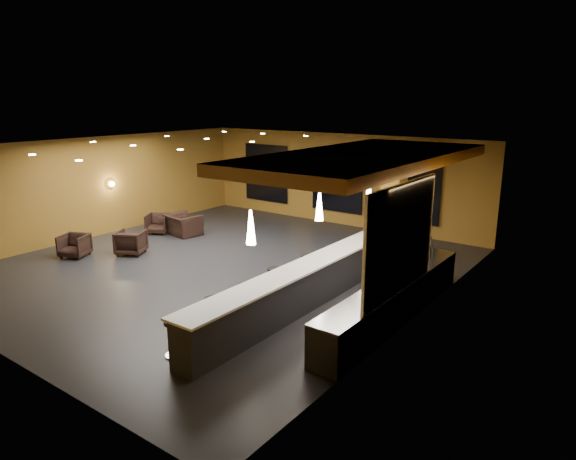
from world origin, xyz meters
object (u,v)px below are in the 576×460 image
Objects in this scene: bar_stool_4 at (309,266)px; bar_stool_3 at (275,279)px; staff_b at (419,253)px; staff_a at (394,259)px; armchair_b at (131,242)px; bar_stool_6 at (350,249)px; bar_stool_1 at (213,311)px; armchair_a at (74,246)px; staff_c at (421,251)px; column at (393,203)px; bar_stool_2 at (246,295)px; prep_counter at (393,301)px; pendant_2 at (369,191)px; bar_stool_0 at (174,333)px; armchair_d at (183,225)px; armchair_c at (158,224)px; bar_stool_5 at (327,257)px; pendant_1 at (319,206)px; bar_counter at (307,286)px; pendant_0 at (251,227)px.

bar_stool_3 is at bearing -96.04° from bar_stool_4.
bar_stool_3 is (-2.43, -3.14, -0.34)m from staff_b.
staff_a is at bearing 33.15° from bar_stool_4.
armchair_b is 6.90m from bar_stool_6.
staff_a is at bearing 69.24° from bar_stool_1.
armchair_a is at bearing 16.59° from armchair_b.
staff_c is 2.33× the size of armchair_a.
column is 6.05m from bar_stool_2.
prep_counter is 8.83m from armchair_b.
pendant_2 reaches higher than bar_stool_0.
armchair_d reaches higher than armchair_a.
bar_stool_4 reaches higher than armchair_c.
staff_b is 2.24× the size of bar_stool_5.
staff_a reaches higher than armchair_a.
prep_counter is 7.59× the size of armchair_c.
bar_stool_0 is 0.91× the size of bar_stool_4.
bar_stool_2 is at bearing 137.27° from armchair_b.
pendant_1 is 2.50m from pendant_2.
staff_c reaches higher than bar_stool_1.
bar_counter is at bearing -78.20° from bar_stool_6.
prep_counter is 7.54× the size of bar_stool_1.
bar_counter is 1.50m from bar_stool_2.
armchair_d is at bearing 162.90° from pendant_1.
armchair_d is (-7.21, 4.72, -1.97)m from pendant_0.
bar_stool_3 is (-2.50, -3.05, -0.42)m from staff_c.
staff_b is 2.06× the size of bar_stool_4.
pendant_1 and pendant_2 have the same top height.
bar_stool_6 is (-2.29, 0.33, -0.44)m from staff_c.
staff_a is (1.10, 1.95, -1.60)m from pendant_1.
bar_stool_5 is (-0.81, 2.23, -0.02)m from bar_counter.
prep_counter is at bearing 14.04° from bar_counter.
pendant_1 is (0.00, -4.10, 0.60)m from column.
prep_counter is 2.96m from bar_stool_3.
column is at bearing 90.00° from bar_counter.
staff_c is 2.31× the size of bar_stool_1.
armchair_d is 6.90m from bar_stool_3.
column reaches higher than armchair_a.
bar_stool_1 is (6.10, -2.55, 0.13)m from armchair_b.
bar_stool_4 is at bearing -113.33° from pendant_2.
prep_counter is 7.93× the size of bar_stool_6.
bar_stool_6 is (-2.69, 2.82, 0.05)m from prep_counter.
bar_counter is 3.42m from staff_c.
bar_stool_5 is at bearing 90.05° from bar_stool_2.
bar_stool_6 is (6.13, 3.17, 0.10)m from armchair_b.
prep_counter reaches higher than bar_stool_0.
bar_stool_0 is (-0.67, -1.54, -1.88)m from pendant_0.
pendant_1 is at bearing -13.94° from armchair_a.
pendant_0 is 0.38× the size of staff_c.
pendant_2 is 2.01m from bar_stool_6.
pendant_2 is 7.66m from armchair_b.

